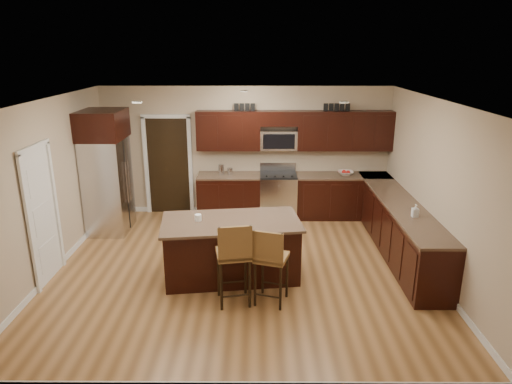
{
  "coord_description": "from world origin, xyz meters",
  "views": [
    {
      "loc": [
        0.25,
        -6.68,
        3.43
      ],
      "look_at": [
        0.22,
        0.4,
        1.19
      ],
      "focal_mm": 32.0,
      "sensor_mm": 36.0,
      "label": 1
    }
  ],
  "objects_px": {
    "range": "(278,195)",
    "stool_mid": "(234,254)",
    "refrigerator": "(107,171)",
    "stool_right": "(270,258)",
    "island": "(232,250)"
  },
  "relations": [
    {
      "from": "range",
      "to": "stool_mid",
      "type": "xyz_separation_m",
      "value": [
        -0.75,
        -3.5,
        0.29
      ]
    },
    {
      "from": "stool_mid",
      "to": "refrigerator",
      "type": "distance_m",
      "value": 3.76
    },
    {
      "from": "range",
      "to": "stool_right",
      "type": "xyz_separation_m",
      "value": [
        -0.26,
        -3.49,
        0.23
      ]
    },
    {
      "from": "range",
      "to": "stool_mid",
      "type": "distance_m",
      "value": 3.59
    },
    {
      "from": "range",
      "to": "refrigerator",
      "type": "height_order",
      "value": "refrigerator"
    },
    {
      "from": "range",
      "to": "stool_right",
      "type": "height_order",
      "value": "stool_right"
    },
    {
      "from": "refrigerator",
      "to": "stool_right",
      "type": "bearing_deg",
      "value": -41.74
    },
    {
      "from": "range",
      "to": "stool_mid",
      "type": "relative_size",
      "value": 0.91
    },
    {
      "from": "island",
      "to": "stool_right",
      "type": "bearing_deg",
      "value": -62.79
    },
    {
      "from": "stool_mid",
      "to": "stool_right",
      "type": "relative_size",
      "value": 1.08
    },
    {
      "from": "island",
      "to": "refrigerator",
      "type": "bearing_deg",
      "value": 135.64
    },
    {
      "from": "stool_right",
      "to": "stool_mid",
      "type": "bearing_deg",
      "value": -161.77
    },
    {
      "from": "range",
      "to": "refrigerator",
      "type": "distance_m",
      "value": 3.47
    },
    {
      "from": "stool_mid",
      "to": "stool_right",
      "type": "xyz_separation_m",
      "value": [
        0.49,
        0.01,
        -0.05
      ]
    },
    {
      "from": "stool_mid",
      "to": "island",
      "type": "bearing_deg",
      "value": 85.43
    }
  ]
}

